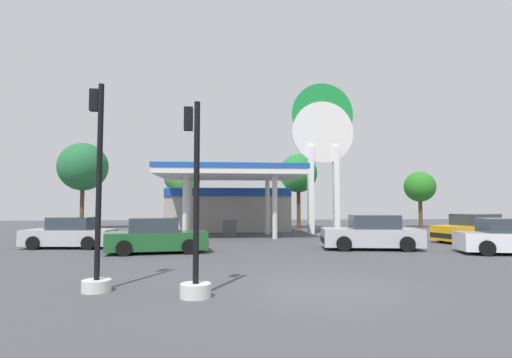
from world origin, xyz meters
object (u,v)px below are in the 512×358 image
at_px(car_3, 474,230).
at_px(car_4, 511,238).
at_px(car_1, 70,234).
at_px(tree_3, 420,187).
at_px(tree_1, 182,178).
at_px(traffic_signal_0, 97,225).
at_px(car_0, 157,237).
at_px(tree_2, 298,174).
at_px(traffic_signal_1, 195,240).
at_px(tree_0, 83,167).
at_px(car_2, 371,234).
at_px(station_pole_sign, 323,138).

xyz_separation_m(car_3, car_4, (-1.73, -5.12, -0.03)).
relative_size(car_1, tree_3, 0.86).
xyz_separation_m(tree_1, tree_3, (21.85, -1.33, -0.81)).
relative_size(car_4, traffic_signal_0, 0.88).
xyz_separation_m(car_0, tree_2, (9.79, 16.56, 4.20)).
relative_size(car_4, traffic_signal_1, 1.00).
bearing_deg(tree_0, tree_1, 3.95).
distance_m(car_4, tree_3, 19.81).
relative_size(traffic_signal_1, tree_1, 0.76).
height_order(car_1, tree_3, tree_3).
bearing_deg(tree_3, traffic_signal_1, -126.67).
xyz_separation_m(traffic_signal_1, tree_1, (-2.85, 26.84, 3.24)).
bearing_deg(car_0, traffic_signal_1, -75.62).
height_order(car_4, tree_2, tree_2).
bearing_deg(car_0, car_2, 2.55).
bearing_deg(tree_0, station_pole_sign, -19.31).
distance_m(car_1, tree_0, 16.49).
xyz_separation_m(traffic_signal_0, traffic_signal_1, (2.51, -0.85, -0.33)).
distance_m(station_pole_sign, car_0, 16.27).
bearing_deg(tree_2, tree_0, 177.02).
bearing_deg(tree_2, car_1, -135.58).
bearing_deg(car_3, car_4, -108.69).
bearing_deg(car_2, traffic_signal_1, -130.73).
distance_m(tree_1, tree_3, 21.90).
bearing_deg(car_3, tree_0, 151.50).
xyz_separation_m(station_pole_sign, car_2, (-0.37, -10.20, -6.37)).
xyz_separation_m(car_0, tree_3, (21.23, 16.81, 3.04)).
bearing_deg(tree_2, traffic_signal_0, -112.39).
bearing_deg(traffic_signal_0, car_2, 38.66).
distance_m(car_1, traffic_signal_0, 11.21).
bearing_deg(car_3, tree_1, 140.07).
bearing_deg(car_1, car_3, 2.07).
relative_size(car_4, tree_0, 0.62).
bearing_deg(tree_1, tree_3, -3.47).
bearing_deg(station_pole_sign, tree_3, 29.81).
relative_size(car_3, tree_3, 0.94).
bearing_deg(tree_1, car_2, -58.75).
xyz_separation_m(tree_0, tree_1, (8.57, 0.59, -0.87)).
distance_m(car_0, car_4, 15.60).
xyz_separation_m(car_3, tree_1, (-17.83, 14.92, 3.83)).
xyz_separation_m(car_4, tree_2, (-5.70, 18.46, 4.20)).
bearing_deg(car_3, car_2, -158.73).
distance_m(car_2, traffic_signal_0, 13.33).
height_order(car_3, tree_2, tree_2).
relative_size(station_pole_sign, car_0, 2.46).
distance_m(station_pole_sign, car_2, 12.04).
xyz_separation_m(car_0, car_2, (10.12, 0.45, 0.04)).
height_order(car_0, tree_1, tree_1).
xyz_separation_m(traffic_signal_0, tree_3, (21.51, 24.67, 2.10)).
bearing_deg(tree_0, tree_3, -1.38).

